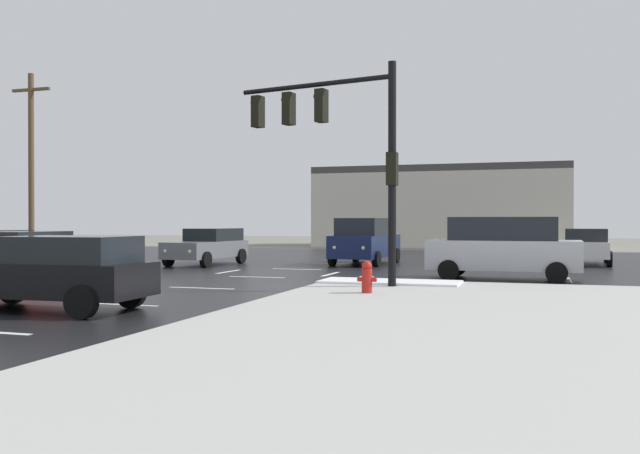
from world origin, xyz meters
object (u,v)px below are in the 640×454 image
traffic_signal_mast (340,136)px  utility_pole_far (31,162)px  sedan_white (586,245)px  sedan_black (51,271)px  suv_navy (366,240)px  suv_silver (503,247)px  sedan_red (13,256)px  sedan_green (0,251)px  sedan_grey (208,246)px  fire_hydrant (367,277)px

traffic_signal_mast → utility_pole_far: bearing=-15.1°
sedan_white → sedan_black: bearing=152.6°
sedan_black → suv_navy: (2.52, 17.39, 0.24)m
suv_silver → utility_pole_far: (-22.95, 5.09, 3.75)m
sedan_red → sedan_green: size_ratio=0.99×
traffic_signal_mast → suv_navy: size_ratio=1.25×
sedan_grey → sedan_green: size_ratio=1.01×
fire_hydrant → sedan_black: sedan_black is taller
suv_silver → sedan_grey: suv_silver is taller
sedan_black → sedan_red: size_ratio=1.01×
sedan_black → sedan_green: (-8.40, 7.62, 0.00)m
fire_hydrant → sedan_green: bearing=167.4°
traffic_signal_mast → sedan_black: (-4.41, -6.69, -3.49)m
suv_silver → sedan_white: 9.60m
fire_hydrant → utility_pole_far: utility_pole_far is taller
sedan_green → utility_pole_far: utility_pole_far is taller
sedan_green → utility_pole_far: bearing=126.8°
fire_hydrant → sedan_grey: sedan_grey is taller
fire_hydrant → suv_navy: 13.34m
sedan_white → sedan_red: 22.89m
fire_hydrant → suv_silver: size_ratio=0.16×
sedan_green → traffic_signal_mast: bearing=-2.1°
sedan_black → sedan_red: (-5.29, 4.81, 0.00)m
suv_silver → sedan_white: suv_silver is taller
fire_hydrant → suv_navy: (-3.22, 12.93, 0.55)m
sedan_black → suv_navy: 17.57m
sedan_white → sedan_grey: size_ratio=1.00×
fire_hydrant → sedan_red: 11.05m
sedan_red → suv_navy: bearing=148.0°
sedan_white → suv_navy: size_ratio=0.94×
sedan_red → sedan_black: bearing=47.6°
traffic_signal_mast → sedan_green: 13.32m
suv_navy → traffic_signal_mast: bearing=13.1°
fire_hydrant → suv_navy: size_ratio=0.16×
sedan_red → suv_silver: bearing=113.5°
suv_navy → fire_hydrant: bearing=17.1°
sedan_white → sedan_green: (-20.19, -12.42, 0.00)m
fire_hydrant → traffic_signal_mast: bearing=120.8°
suv_silver → sedan_black: 13.99m
traffic_signal_mast → suv_silver: bearing=-123.8°
sedan_black → suv_navy: bearing=-100.5°
traffic_signal_mast → sedan_grey: 12.22m
traffic_signal_mast → sedan_black: size_ratio=1.33×
fire_hydrant → suv_navy: bearing=104.0°
suv_silver → sedan_red: (-14.00, -6.14, -0.24)m
sedan_white → suv_navy: (-9.27, -2.65, 0.24)m
utility_pole_far → suv_navy: bearing=4.6°
sedan_black → utility_pole_far: 21.82m
suv_navy → sedan_green: (-10.92, -9.77, -0.24)m
sedan_black → sedan_green: bearing=-44.5°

